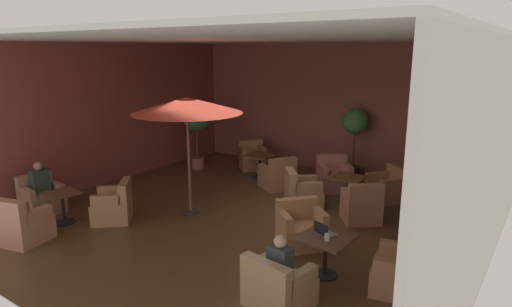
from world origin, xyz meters
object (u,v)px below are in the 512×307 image
armchair_mid_center_east (302,193)px  open_laptop (324,231)px  patron_blue_shirt (40,179)px  potted_tree_left_corner (197,121)px  armchair_front_right_south (114,206)px  armchair_rear_right_east (252,158)px  cafe_table_front_right (63,202)px  potted_tree_mid_right (355,129)px  cafe_table_mid_center (348,183)px  armchair_mid_center_south (361,207)px  armchair_front_left_east (278,287)px  armchair_front_left_south (402,272)px  armchair_front_right_north (41,198)px  armchair_front_right_east (22,225)px  cafe_table_front_left (325,245)px  armchair_mid_center_north (334,177)px  iced_drink_cup (327,237)px  armchair_front_left_north (301,229)px  cafe_table_rear_right (260,161)px  patron_by_window (280,259)px  patio_umbrella_tall_red (187,106)px  potted_tree_mid_left (458,143)px  armchair_rear_right_north (278,177)px  armchair_mid_center_west (388,188)px

armchair_mid_center_east → open_laptop: size_ratio=2.93×
patron_blue_shirt → open_laptop: (6.29, 1.10, -0.04)m
potted_tree_left_corner → open_laptop: potted_tree_left_corner is taller
armchair_front_right_south → armchair_rear_right_east: size_ratio=0.99×
cafe_table_front_right → potted_tree_mid_right: size_ratio=0.34×
cafe_table_mid_center → armchair_mid_center_south: (0.67, -0.83, -0.18)m
armchair_front_right_south → open_laptop: 4.63m
armchair_front_left_east → armchair_front_left_south: 1.89m
cafe_table_mid_center → armchair_front_right_north: bearing=-141.0°
potted_tree_left_corner → armchair_front_right_east: bearing=-81.5°
cafe_table_front_left → armchair_mid_center_north: (-1.77, 4.09, -0.18)m
cafe_table_mid_center → patron_blue_shirt: size_ratio=1.05×
cafe_table_front_left → patron_blue_shirt: bearing=-170.8°
patron_blue_shirt → iced_drink_cup: 6.51m
armchair_mid_center_north → armchair_front_left_east: bearing=-72.8°
potted_tree_left_corner → potted_tree_mid_right: 4.56m
armchair_front_left_north → cafe_table_rear_right: bearing=134.4°
armchair_rear_right_east → cafe_table_front_left: bearing=-44.5°
armchair_front_left_north → armchair_front_right_south: armchair_front_right_south is taller
cafe_table_front_left → armchair_front_right_east: 5.57m
armchair_front_right_south → cafe_table_front_left: bearing=5.4°
potted_tree_left_corner → patron_blue_shirt: bearing=-94.4°
armchair_mid_center_south → potted_tree_mid_right: (-1.35, 2.74, 1.09)m
cafe_table_rear_right → patron_blue_shirt: patron_blue_shirt is taller
potted_tree_left_corner → armchair_rear_right_east: bearing=37.5°
armchair_front_left_south → armchair_mid_center_east: 3.83m
armchair_front_right_north → armchair_front_right_south: size_ratio=0.80×
cafe_table_front_left → armchair_mid_center_east: size_ratio=0.76×
cafe_table_front_right → cafe_table_mid_center: size_ratio=0.92×
cafe_table_mid_center → patron_by_window: (0.91, -4.42, 0.18)m
cafe_table_front_left → patron_blue_shirt: (-6.37, -1.03, 0.23)m
patron_by_window → iced_drink_cup: 1.02m
armchair_front_left_south → potted_tree_left_corner: (-7.15, 3.40, 1.15)m
armchair_front_right_north → armchair_front_right_south: bearing=18.5°
armchair_front_left_north → cafe_table_rear_right: 4.40m
patio_umbrella_tall_red → potted_tree_mid_right: size_ratio=1.29×
armchair_front_left_south → armchair_mid_center_south: 2.71m
potted_tree_mid_left → cafe_table_front_left: bearing=-99.8°
cafe_table_mid_center → potted_tree_left_corner: bearing=176.2°
potted_tree_mid_left → armchair_front_left_south: bearing=-86.9°
cafe_table_rear_right → armchair_rear_right_east: bearing=137.0°
armchair_rear_right_north → patron_by_window: 5.36m
armchair_front_right_south → armchair_rear_right_north: same height
cafe_table_mid_center → potted_tree_left_corner: 5.05m
armchair_mid_center_north → armchair_mid_center_south: armchair_mid_center_north is taller
armchair_mid_center_east → potted_tree_left_corner: size_ratio=0.55×
patron_blue_shirt → patron_by_window: patron_blue_shirt is taller
cafe_table_mid_center → armchair_rear_right_north: (-1.97, 0.10, -0.20)m
open_laptop → armchair_front_left_north: bearing=138.3°
armchair_mid_center_west → cafe_table_mid_center: bearing=-128.5°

